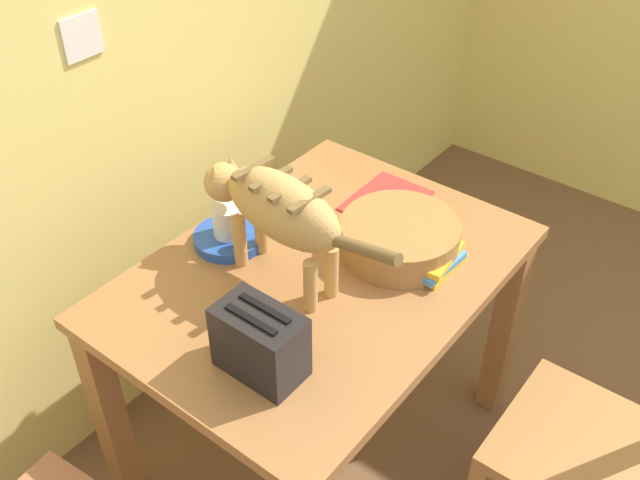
% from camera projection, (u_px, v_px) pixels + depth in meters
% --- Properties ---
extents(wall_rear, '(4.64, 0.11, 2.50)m').
position_uv_depth(wall_rear, '(102.00, 36.00, 1.92)').
color(wall_rear, '#EDD971').
rests_on(wall_rear, ground_plane).
extents(dining_table, '(1.10, 0.81, 0.75)m').
position_uv_depth(dining_table, '(320.00, 297.00, 2.00)').
color(dining_table, '#9A6537').
rests_on(dining_table, ground_plane).
extents(cat, '(0.17, 0.63, 0.31)m').
position_uv_depth(cat, '(277.00, 209.00, 1.79)').
color(cat, tan).
rests_on(cat, dining_table).
extents(saucer_bowl, '(0.20, 0.20, 0.03)m').
position_uv_depth(saucer_bowl, '(229.00, 238.00, 2.02)').
color(saucer_bowl, '#234DAF').
rests_on(saucer_bowl, dining_table).
extents(coffee_mug, '(0.13, 0.08, 0.09)m').
position_uv_depth(coffee_mug, '(229.00, 220.00, 1.99)').
color(coffee_mug, silver).
rests_on(coffee_mug, saucer_bowl).
extents(magazine, '(0.26, 0.19, 0.01)m').
position_uv_depth(magazine, '(386.00, 200.00, 2.19)').
color(magazine, red).
rests_on(magazine, dining_table).
extents(book_stack, '(0.19, 0.14, 0.05)m').
position_uv_depth(book_stack, '(432.00, 259.00, 1.93)').
color(book_stack, gold).
rests_on(book_stack, dining_table).
extents(wicker_basket, '(0.32, 0.32, 0.09)m').
position_uv_depth(wicker_basket, '(400.00, 237.00, 1.97)').
color(wicker_basket, olive).
rests_on(wicker_basket, dining_table).
extents(toaster, '(0.12, 0.20, 0.18)m').
position_uv_depth(toaster, '(260.00, 342.00, 1.61)').
color(toaster, black).
rests_on(toaster, dining_table).
extents(wooden_chair_near, '(0.42, 0.42, 0.94)m').
position_uv_depth(wooden_chair_near, '(602.00, 453.00, 1.83)').
color(wooden_chair_near, '#A16B35').
rests_on(wooden_chair_near, ground_plane).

